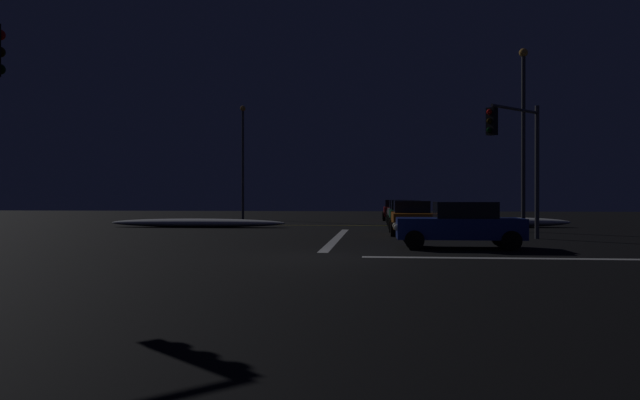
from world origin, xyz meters
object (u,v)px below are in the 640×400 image
object	(u,v)px
sedan_green	(405,214)
sedan_red	(396,210)
streetlamp_right_near	(523,126)
traffic_signal_ne	(518,146)
sedan_orange	(412,217)
sedan_gray	(402,212)
sedan_blue_crossing	(460,224)
streetlamp_left_far	(243,154)

from	to	relation	value
sedan_green	sedan_red	size ratio (longest dim) A/B	1.00
sedan_green	streetlamp_right_near	distance (m)	8.14
sedan_green	sedan_red	world-z (taller)	same
traffic_signal_ne	sedan_green	bearing A→B (deg)	112.07
sedan_orange	traffic_signal_ne	world-z (taller)	traffic_signal_ne
sedan_gray	sedan_red	distance (m)	6.37
traffic_signal_ne	streetlamp_right_near	bearing A→B (deg)	74.46
sedan_blue_crossing	traffic_signal_ne	bearing A→B (deg)	54.32
sedan_orange	sedan_green	bearing A→B (deg)	89.79
traffic_signal_ne	streetlamp_left_far	distance (m)	27.64
sedan_blue_crossing	sedan_gray	bearing A→B (deg)	93.52
sedan_green	streetlamp_right_near	bearing A→B (deg)	-32.25
sedan_red	sedan_green	bearing A→B (deg)	-89.06
sedan_orange	sedan_gray	size ratio (longest dim) A/B	1.00
sedan_green	sedan_gray	world-z (taller)	same
streetlamp_right_near	streetlamp_left_far	size ratio (longest dim) A/B	1.01
sedan_orange	sedan_gray	bearing A→B (deg)	89.84
sedan_orange	sedan_green	xyz separation A→B (m)	(0.02, 6.40, 0.00)
sedan_green	sedan_blue_crossing	xyz separation A→B (m)	(1.18, -13.76, 0.00)
sedan_red	sedan_blue_crossing	distance (m)	25.40
sedan_gray	sedan_orange	bearing A→B (deg)	-90.16
sedan_blue_crossing	streetlamp_left_far	distance (m)	29.79
sedan_orange	traffic_signal_ne	xyz separation A→B (m)	(4.01, -3.44, 3.01)
sedan_green	sedan_blue_crossing	bearing A→B (deg)	-85.10
streetlamp_right_near	sedan_gray	bearing A→B (deg)	122.84
sedan_orange	streetlamp_right_near	bearing A→B (deg)	25.90
sedan_red	sedan_blue_crossing	bearing A→B (deg)	-86.91
streetlamp_right_near	sedan_red	bearing A→B (deg)	111.24
traffic_signal_ne	streetlamp_right_near	world-z (taller)	streetlamp_right_near
sedan_gray	sedan_red	size ratio (longest dim) A/B	1.00
streetlamp_right_near	sedan_green	bearing A→B (deg)	147.75
sedan_green	sedan_gray	size ratio (longest dim) A/B	1.00
sedan_gray	sedan_blue_crossing	xyz separation A→B (m)	(1.17, -19.00, 0.00)
sedan_green	streetlamp_left_far	bearing A→B (deg)	134.95
sedan_orange	sedan_red	xyz separation A→B (m)	(-0.17, 18.01, 0.00)
sedan_red	streetlamp_left_far	world-z (taller)	streetlamp_left_far
sedan_green	traffic_signal_ne	distance (m)	11.04
sedan_green	traffic_signal_ne	bearing A→B (deg)	-67.93
sedan_red	sedan_blue_crossing	world-z (taller)	same
sedan_orange	streetlamp_right_near	world-z (taller)	streetlamp_right_near
sedan_red	streetlamp_right_near	size ratio (longest dim) A/B	0.47
streetlamp_left_far	sedan_orange	bearing A→B (deg)	-56.70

